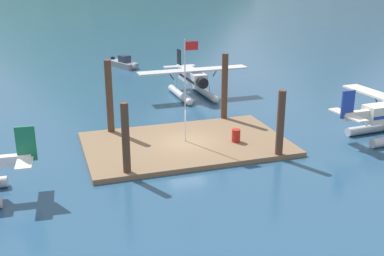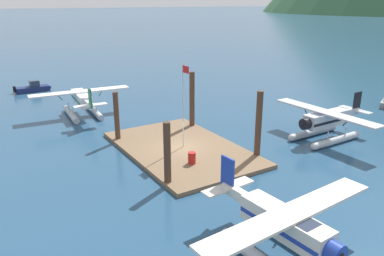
{
  "view_description": "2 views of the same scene",
  "coord_description": "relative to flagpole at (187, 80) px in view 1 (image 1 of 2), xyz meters",
  "views": [
    {
      "loc": [
        -9.03,
        -28.9,
        11.62
      ],
      "look_at": [
        0.45,
        0.06,
        1.23
      ],
      "focal_mm": 44.3,
      "sensor_mm": 36.0,
      "label": 1
    },
    {
      "loc": [
        25.33,
        -14.69,
        11.86
      ],
      "look_at": [
        1.79,
        -0.08,
        2.5
      ],
      "focal_mm": 35.51,
      "sensor_mm": 36.0,
      "label": 2
    }
  ],
  "objects": [
    {
      "name": "boat_grey_open_north",
      "position": [
        0.73,
        27.67,
        -4.07
      ],
      "size": [
        3.12,
        4.55,
        1.5
      ],
      "color": "gray",
      "rests_on": "ground"
    },
    {
      "name": "flagpole",
      "position": [
        0.0,
        0.0,
        0.0
      ],
      "size": [
        0.95,
        0.1,
        6.96
      ],
      "color": "silver",
      "rests_on": "dock_platform"
    },
    {
      "name": "fuel_drum",
      "position": [
        3.14,
        -1.18,
        -3.82
      ],
      "size": [
        0.62,
        0.62,
        0.88
      ],
      "color": "#AD1E19",
      "rests_on": "dock_platform"
    },
    {
      "name": "piling_near_right",
      "position": [
        4.84,
        -4.13,
        -2.32
      ],
      "size": [
        0.48,
        0.48,
        4.48
      ],
      "primitive_type": "cylinder",
      "color": "#4C3323",
      "rests_on": "ground"
    },
    {
      "name": "ground_plane",
      "position": [
        -0.12,
        -0.17,
        -4.56
      ],
      "size": [
        1200.0,
        1200.0,
        0.0
      ],
      "primitive_type": "plane",
      "color": "navy"
    },
    {
      "name": "piling_far_right",
      "position": [
        4.37,
        4.09,
        -1.86
      ],
      "size": [
        0.49,
        0.49,
        5.41
      ],
      "primitive_type": "cylinder",
      "color": "#4C3323",
      "rests_on": "ground"
    },
    {
      "name": "dock_platform",
      "position": [
        -0.12,
        -0.17,
        -4.41
      ],
      "size": [
        13.66,
        8.55,
        0.3
      ],
      "primitive_type": "cube",
      "color": "brown",
      "rests_on": "ground"
    },
    {
      "name": "seaplane_silver_bow_right",
      "position": [
        4.35,
        11.99,
        -2.98
      ],
      "size": [
        10.42,
        7.98,
        3.84
      ],
      "color": "#B7BABF",
      "rests_on": "ground"
    },
    {
      "name": "piling_near_left",
      "position": [
        -4.87,
        -3.87,
        -2.32
      ],
      "size": [
        0.46,
        0.46,
        4.48
      ],
      "primitive_type": "cylinder",
      "color": "#4C3323",
      "rests_on": "ground"
    },
    {
      "name": "piling_far_left",
      "position": [
        -4.62,
        3.65,
        -1.8
      ],
      "size": [
        0.5,
        0.5,
        5.52
      ],
      "primitive_type": "cylinder",
      "color": "#4C3323",
      "rests_on": "ground"
    }
  ]
}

